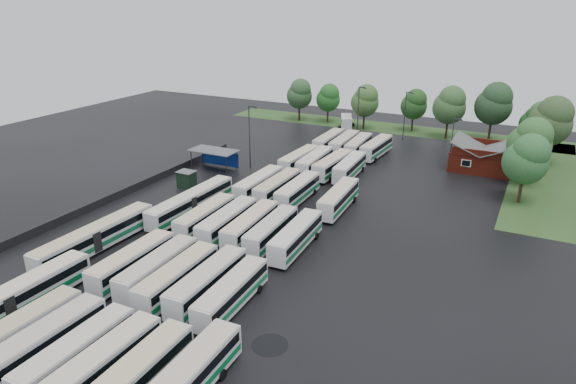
% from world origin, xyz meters
% --- Properties ---
extents(ground, '(160.00, 160.00, 0.00)m').
position_xyz_m(ground, '(0.00, 0.00, 0.00)').
color(ground, black).
rests_on(ground, ground).
extents(brick_building, '(10.07, 8.60, 5.39)m').
position_xyz_m(brick_building, '(24.00, 42.77, 1.87)').
color(brick_building, maroon).
rests_on(brick_building, ground).
extents(wash_shed, '(8.20, 4.20, 3.58)m').
position_xyz_m(wash_shed, '(-17.20, 22.02, 2.99)').
color(wash_shed, '#2D2D30').
rests_on(wash_shed, ground).
extents(utility_hut, '(2.70, 2.20, 2.62)m').
position_xyz_m(utility_hut, '(-16.20, 12.60, 1.32)').
color(utility_hut, black).
rests_on(utility_hut, ground).
extents(grass_strip_north, '(80.00, 10.00, 0.01)m').
position_xyz_m(grass_strip_north, '(2.00, 64.80, 0.01)').
color(grass_strip_north, '#294B1D').
rests_on(grass_strip_north, ground).
extents(grass_strip_east, '(10.00, 50.00, 0.01)m').
position_xyz_m(grass_strip_east, '(34.00, 42.80, 0.01)').
color(grass_strip_east, '#294B1D').
rests_on(grass_strip_east, ground).
extents(west_fence, '(0.10, 50.00, 1.20)m').
position_xyz_m(west_fence, '(-22.20, 8.00, 0.60)').
color(west_fence, '#2D2D30').
rests_on(west_fence, ground).
extents(bus_r0c0, '(2.54, 11.07, 3.07)m').
position_xyz_m(bus_r0c0, '(-4.23, -25.76, 1.69)').
color(bus_r0c0, silver).
rests_on(bus_r0c0, ground).
extents(bus_r0c1, '(2.61, 11.32, 3.14)m').
position_xyz_m(bus_r0c1, '(-1.22, -25.97, 1.73)').
color(bus_r0c1, silver).
rests_on(bus_r0c1, ground).
extents(bus_r0c2, '(2.36, 10.89, 3.03)m').
position_xyz_m(bus_r0c2, '(2.18, -25.70, 1.67)').
color(bus_r0c2, silver).
rests_on(bus_r0c2, ground).
extents(bus_r0c3, '(2.49, 11.08, 3.08)m').
position_xyz_m(bus_r0c3, '(5.07, -25.77, 1.69)').
color(bus_r0c3, silver).
rests_on(bus_r0c3, ground).
extents(bus_r0c4, '(2.66, 11.46, 3.18)m').
position_xyz_m(bus_r0c4, '(8.41, -25.79, 1.75)').
color(bus_r0c4, silver).
rests_on(bus_r0c4, ground).
extents(bus_r1c0, '(2.53, 11.34, 3.15)m').
position_xyz_m(bus_r1c0, '(-4.32, -12.30, 1.73)').
color(bus_r1c0, silver).
rests_on(bus_r1c0, ground).
extents(bus_r1c1, '(2.86, 11.34, 3.13)m').
position_xyz_m(bus_r1c1, '(-1.00, -12.16, 1.72)').
color(bus_r1c1, silver).
rests_on(bus_r1c1, ground).
extents(bus_r1c2, '(2.71, 11.40, 3.16)m').
position_xyz_m(bus_r1c2, '(2.01, -12.69, 1.74)').
color(bus_r1c2, silver).
rests_on(bus_r1c2, ground).
extents(bus_r1c3, '(2.68, 11.49, 3.18)m').
position_xyz_m(bus_r1c3, '(5.25, -12.11, 1.75)').
color(bus_r1c3, silver).
rests_on(bus_r1c3, ground).
extents(bus_r1c4, '(2.73, 10.97, 3.03)m').
position_xyz_m(bus_r1c4, '(8.39, -12.59, 1.67)').
color(bus_r1c4, silver).
rests_on(bus_r1c4, ground).
extents(bus_r2c0, '(2.60, 11.06, 3.06)m').
position_xyz_m(bus_r2c0, '(-4.42, 1.15, 1.68)').
color(bus_r2c0, silver).
rests_on(bus_r2c0, ground).
extents(bus_r2c1, '(2.86, 11.50, 3.18)m').
position_xyz_m(bus_r2c1, '(-1.02, 1.09, 1.75)').
color(bus_r2c1, silver).
rests_on(bus_r2c1, ground).
extents(bus_r2c2, '(2.96, 11.36, 3.13)m').
position_xyz_m(bus_r2c2, '(2.13, 1.49, 1.72)').
color(bus_r2c2, silver).
rests_on(bus_r2c2, ground).
extents(bus_r2c3, '(2.76, 10.92, 3.02)m').
position_xyz_m(bus_r2c3, '(5.08, 1.41, 1.66)').
color(bus_r2c3, silver).
rests_on(bus_r2c3, ground).
extents(bus_r2c4, '(2.91, 11.35, 3.13)m').
position_xyz_m(bus_r2c4, '(8.56, 1.16, 1.72)').
color(bus_r2c4, silver).
rests_on(bus_r2c4, ground).
extents(bus_r3c0, '(2.44, 11.30, 3.14)m').
position_xyz_m(bus_r3c0, '(-4.36, 14.80, 1.73)').
color(bus_r3c0, silver).
rests_on(bus_r3c0, ground).
extents(bus_r3c1, '(2.38, 11.12, 3.09)m').
position_xyz_m(bus_r3c1, '(-1.29, 15.04, 1.70)').
color(bus_r3c1, silver).
rests_on(bus_r3c1, ground).
extents(bus_r3c2, '(2.57, 11.17, 3.10)m').
position_xyz_m(bus_r3c2, '(2.06, 15.04, 1.70)').
color(bus_r3c2, silver).
rests_on(bus_r3c2, ground).
extents(bus_r3c4, '(2.93, 11.43, 3.15)m').
position_xyz_m(bus_r3c4, '(8.58, 14.73, 1.73)').
color(bus_r3c4, silver).
rests_on(bus_r3c4, ground).
extents(bus_r4c0, '(2.76, 11.23, 3.10)m').
position_xyz_m(bus_r4c0, '(-4.28, 28.69, 1.71)').
color(bus_r4c0, silver).
rests_on(bus_r4c0, ground).
extents(bus_r4c1, '(2.80, 11.52, 3.19)m').
position_xyz_m(bus_r4c1, '(-1.30, 28.65, 1.75)').
color(bus_r4c1, silver).
rests_on(bus_r4c1, ground).
extents(bus_r4c2, '(2.95, 11.52, 3.18)m').
position_xyz_m(bus_r4c2, '(2.09, 28.50, 1.75)').
color(bus_r4c2, silver).
rests_on(bus_r4c2, ground).
extents(bus_r4c3, '(2.81, 11.21, 3.10)m').
position_xyz_m(bus_r4c3, '(5.03, 28.66, 1.70)').
color(bus_r4c3, silver).
rests_on(bus_r4c3, ground).
extents(bus_r5c0, '(2.54, 11.30, 3.14)m').
position_xyz_m(bus_r5c0, '(-4.33, 42.21, 1.73)').
color(bus_r5c0, silver).
rests_on(bus_r5c0, ground).
extents(bus_r5c1, '(2.79, 11.49, 3.18)m').
position_xyz_m(bus_r5c1, '(-1.06, 41.98, 1.75)').
color(bus_r5c1, silver).
rests_on(bus_r5c1, ground).
extents(bus_r5c2, '(2.79, 11.01, 3.04)m').
position_xyz_m(bus_r5c2, '(1.81, 41.95, 1.67)').
color(bus_r5c2, silver).
rests_on(bus_r5c2, ground).
extents(bus_r5c3, '(2.95, 11.36, 3.13)m').
position_xyz_m(bus_r5c3, '(5.34, 42.03, 1.72)').
color(bus_r5c3, silver).
rests_on(bus_r5c3, ground).
extents(artic_bus_west_a, '(2.58, 16.77, 3.11)m').
position_xyz_m(artic_bus_west_a, '(-9.11, -23.20, 1.72)').
color(artic_bus_west_a, silver).
rests_on(artic_bus_west_a, ground).
extents(artic_bus_west_b, '(2.73, 16.54, 3.06)m').
position_xyz_m(artic_bus_west_b, '(-9.15, 4.46, 1.70)').
color(artic_bus_west_b, silver).
rests_on(artic_bus_west_b, ground).
extents(artic_bus_west_c, '(2.76, 16.96, 3.14)m').
position_xyz_m(artic_bus_west_c, '(-12.37, -9.70, 1.74)').
color(artic_bus_west_c, silver).
rests_on(artic_bus_west_c, ground).
extents(minibus, '(4.59, 6.79, 2.78)m').
position_xyz_m(minibus, '(-7.58, 60.32, 1.54)').
color(minibus, silver).
rests_on(minibus, ground).
extents(tree_north_0, '(6.09, 6.09, 10.09)m').
position_xyz_m(tree_north_0, '(-20.34, 62.29, 6.49)').
color(tree_north_0, black).
rests_on(tree_north_0, ground).
extents(tree_north_1, '(5.60, 5.60, 9.28)m').
position_xyz_m(tree_north_1, '(-13.39, 63.45, 5.97)').
color(tree_north_1, '#382B1B').
rests_on(tree_north_1, ground).
extents(tree_north_2, '(6.18, 6.18, 10.24)m').
position_xyz_m(tree_north_2, '(-3.51, 60.84, 6.59)').
color(tree_north_2, black).
rests_on(tree_north_2, ground).
extents(tree_north_3, '(5.73, 5.73, 9.50)m').
position_xyz_m(tree_north_3, '(6.66, 64.11, 6.11)').
color(tree_north_3, '#3A2618').
rests_on(tree_north_3, ground).
extents(tree_north_4, '(6.79, 6.79, 11.24)m').
position_xyz_m(tree_north_4, '(14.72, 60.94, 7.23)').
color(tree_north_4, '#351F12').
rests_on(tree_north_4, ground).
extents(tree_north_5, '(7.43, 7.43, 12.31)m').
position_xyz_m(tree_north_5, '(23.04, 62.97, 7.92)').
color(tree_north_5, '#372C1E').
rests_on(tree_north_5, ground).
extents(tree_north_6, '(5.43, 5.43, 8.99)m').
position_xyz_m(tree_north_6, '(31.54, 64.20, 5.78)').
color(tree_north_6, black).
rests_on(tree_north_6, ground).
extents(tree_east_0, '(6.32, 6.32, 10.47)m').
position_xyz_m(tree_east_0, '(31.25, 29.15, 6.74)').
color(tree_east_0, '#3A2717').
rests_on(tree_east_0, ground).
extents(tree_east_1, '(6.69, 6.69, 11.09)m').
position_xyz_m(tree_east_1, '(31.22, 37.69, 7.13)').
color(tree_east_1, '#302011').
rests_on(tree_east_1, ground).
extents(tree_east_2, '(5.31, 5.31, 8.79)m').
position_xyz_m(tree_east_2, '(30.61, 45.85, 5.65)').
color(tree_east_2, black).
rests_on(tree_east_2, ground).
extents(tree_east_3, '(7.48, 7.48, 12.38)m').
position_xyz_m(tree_east_3, '(33.67, 51.00, 7.97)').
color(tree_east_3, black).
rests_on(tree_east_3, ground).
extents(tree_east_4, '(5.12, 5.12, 8.48)m').
position_xyz_m(tree_east_4, '(30.84, 60.53, 5.45)').
color(tree_east_4, '#372216').
rests_on(tree_east_4, ground).
extents(lamp_post_ne, '(1.43, 0.28, 9.26)m').
position_xyz_m(lamp_post_ne, '(19.27, 39.51, 5.38)').
color(lamp_post_ne, '#2D2D30').
rests_on(lamp_post_ne, ground).
extents(lamp_post_nw, '(1.69, 0.33, 10.98)m').
position_xyz_m(lamp_post_nw, '(-12.20, 25.64, 6.37)').
color(lamp_post_nw, '#2D2D30').
rests_on(lamp_post_nw, ground).
extents(lamp_post_back_w, '(1.64, 0.32, 10.67)m').
position_xyz_m(lamp_post_back_w, '(-2.64, 54.16, 6.20)').
color(lamp_post_back_w, '#2D2D30').
rests_on(lamp_post_back_w, ground).
extents(lamp_post_back_e, '(1.55, 0.30, 10.05)m').
position_xyz_m(lamp_post_back_e, '(6.81, 56.14, 5.84)').
color(lamp_post_back_e, '#2D2D30').
rests_on(lamp_post_back_e, ground).
extents(puddle_0, '(4.96, 4.96, 0.01)m').
position_xyz_m(puddle_0, '(-3.37, -22.61, 0.00)').
color(puddle_0, black).
rests_on(puddle_0, ground).
extents(puddle_1, '(4.35, 4.35, 0.01)m').
position_xyz_m(puddle_1, '(8.60, -24.18, 0.00)').
color(puddle_1, black).
rests_on(puddle_1, ground).
extents(puddle_2, '(5.59, 5.59, 0.01)m').
position_xyz_m(puddle_2, '(-7.36, -1.00, 0.00)').
color(puddle_2, black).
rests_on(puddle_2, ground).
extents(puddle_3, '(3.65, 3.65, 0.01)m').
position_xyz_m(puddle_3, '(2.27, -4.88, 0.00)').
color(puddle_3, black).
rests_on(puddle_3, ground).
extents(puddle_4, '(3.23, 3.23, 0.01)m').
position_xyz_m(puddle_4, '(14.39, -15.95, 0.00)').
color(puddle_4, black).
rests_on(puddle_4, ground).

